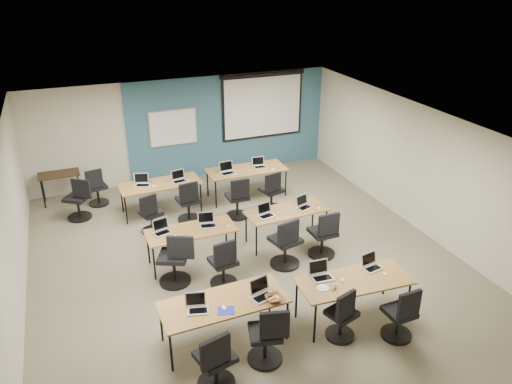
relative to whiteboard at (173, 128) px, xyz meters
name	(u,v)px	position (x,y,z in m)	size (l,w,h in m)	color
floor	(244,259)	(0.30, -4.43, -1.45)	(8.00, 9.00, 0.02)	#6B6354
ceiling	(242,128)	(0.30, -4.43, 1.25)	(8.00, 9.00, 0.02)	white
wall_back	(184,129)	(0.30, 0.07, -0.10)	(8.00, 0.04, 2.70)	beige
wall_front	(384,360)	(0.30, -8.93, -0.10)	(8.00, 0.04, 2.70)	beige
wall_left	(9,237)	(-3.70, -4.43, -0.10)	(0.04, 9.00, 2.70)	beige
wall_right	(418,168)	(4.30, -4.43, -0.10)	(0.04, 9.00, 2.70)	beige
blue_accent_panel	(229,124)	(1.55, 0.04, -0.10)	(5.50, 0.04, 2.70)	#3D5977
whiteboard	(173,128)	(0.00, 0.00, 0.00)	(1.28, 0.03, 0.98)	#ABB3BA
projector_screen	(263,102)	(2.50, -0.02, 0.44)	(2.40, 0.10, 1.82)	black
training_table_front_left	(224,304)	(-0.79, -6.49, -0.76)	(1.93, 0.80, 0.73)	brown
training_table_front_right	(354,282)	(1.34, -6.73, -0.76)	(1.84, 0.77, 0.73)	#98602D
training_table_mid_left	(191,232)	(-0.67, -4.18, -0.77)	(1.70, 0.71, 0.73)	olive
training_table_mid_right	(286,212)	(1.36, -4.10, -0.77)	(1.68, 0.70, 0.73)	brown
training_table_back_left	(160,185)	(-0.77, -1.78, -0.76)	(1.84, 0.77, 0.73)	brown
training_table_back_right	(247,171)	(1.39, -1.71, -0.76)	(1.94, 0.81, 0.73)	#986943
laptop_0	(197,306)	(-1.20, -6.52, -0.66)	(0.31, 0.26, 0.24)	silver
mouse_0	(224,308)	(-0.83, -6.65, -0.71)	(0.06, 0.10, 0.04)	white
task_chair_0	(216,365)	(-1.20, -7.38, -1.03)	(0.54, 0.54, 1.01)	black
laptop_1	(261,292)	(-0.20, -6.57, -0.66)	(0.34, 0.29, 0.26)	#B1B1B1
mouse_1	(278,297)	(0.01, -6.71, -0.71)	(0.06, 0.10, 0.04)	white
task_chair_1	(267,339)	(-0.35, -7.17, -1.04)	(0.53, 0.52, 1.00)	black
laptop_2	(321,273)	(0.88, -6.46, -0.66)	(0.34, 0.29, 0.26)	#A8A7AD
mouse_2	(343,280)	(1.16, -6.69, -0.71)	(0.06, 0.09, 0.03)	white
task_chair_2	(342,318)	(0.91, -7.13, -1.06)	(0.47, 0.46, 0.95)	black
laptop_3	(371,264)	(1.79, -6.53, -0.66)	(0.31, 0.26, 0.23)	#A7A7AF
mouse_3	(385,274)	(1.89, -6.79, -0.71)	(0.06, 0.10, 0.03)	white
task_chair_3	(401,318)	(1.75, -7.46, -1.05)	(0.48, 0.48, 0.97)	black
laptop_4	(162,229)	(-1.21, -4.06, -0.66)	(0.32, 0.27, 0.24)	#A1A1A9
mouse_4	(175,236)	(-1.02, -4.32, -0.71)	(0.06, 0.09, 0.03)	white
task_chair_4	(176,263)	(-1.12, -4.74, -1.01)	(0.63, 0.58, 1.05)	black
laptop_5	(207,222)	(-0.33, -4.10, -0.66)	(0.32, 0.27, 0.24)	silver
mouse_5	(228,226)	(0.03, -4.31, -0.71)	(0.06, 0.09, 0.03)	white
task_chair_5	(224,266)	(-0.34, -5.12, -1.04)	(0.50, 0.50, 0.98)	black
laptop_6	(266,213)	(0.88, -4.15, -0.66)	(0.31, 0.27, 0.24)	#B8B8B8
mouse_6	(278,219)	(1.03, -4.38, -0.71)	(0.06, 0.09, 0.03)	white
task_chair_6	(286,246)	(0.96, -4.95, -1.01)	(0.58, 0.58, 1.05)	black
laptop_7	(303,205)	(1.75, -4.09, -0.66)	(0.31, 0.26, 0.24)	silver
mouse_7	(319,208)	(2.01, -4.26, -0.71)	(0.05, 0.09, 0.03)	white
task_chair_7	(324,238)	(1.81, -4.90, -1.03)	(0.54, 0.54, 1.02)	black
laptop_8	(142,182)	(-1.16, -1.71, -0.66)	(0.33, 0.28, 0.25)	#ACABB4
mouse_8	(154,186)	(-0.94, -1.90, -0.71)	(0.06, 0.10, 0.04)	white
task_chair_8	(151,217)	(-1.18, -2.70, -1.06)	(0.48, 0.47, 0.95)	black
laptop_9	(179,178)	(-0.33, -1.80, -0.66)	(0.32, 0.27, 0.25)	silver
mouse_9	(189,180)	(-0.11, -1.89, -0.71)	(0.06, 0.09, 0.03)	white
task_chair_9	(189,205)	(-0.29, -2.47, -1.03)	(0.53, 0.53, 1.01)	black
laptop_10	(227,170)	(0.87, -1.75, -0.65)	(0.35, 0.30, 0.27)	#B1B1BA
mouse_10	(236,174)	(1.03, -1.92, -0.71)	(0.06, 0.09, 0.03)	white
task_chair_10	(238,201)	(0.80, -2.71, -1.03)	(0.53, 0.53, 1.01)	black
laptop_11	(259,165)	(1.73, -1.67, -0.66)	(0.31, 0.26, 0.24)	#A8A8A8
mouse_11	(273,170)	(1.97, -2.00, -0.71)	(0.06, 0.10, 0.04)	white
task_chair_11	(272,194)	(1.66, -2.66, -1.03)	(0.53, 0.53, 1.01)	black
blue_mousepad	(226,311)	(-0.82, -6.71, -0.72)	(0.25, 0.20, 0.01)	#2528A1
snack_bowl	(274,298)	(-0.07, -6.74, -0.68)	(0.30, 0.30, 0.07)	#915A33
snack_plate	(323,288)	(0.76, -6.75, -0.71)	(0.19, 0.19, 0.01)	white
coffee_cup	(335,286)	(0.94, -6.82, -0.68)	(0.06, 0.06, 0.06)	white
utility_table	(59,177)	(-2.92, -0.35, -0.79)	(0.95, 0.53, 0.75)	black
spare_chair_a	(97,190)	(-2.13, -0.85, -1.05)	(0.48, 0.48, 0.97)	black
spare_chair_b	(79,202)	(-2.57, -1.44, -1.03)	(0.61, 0.54, 1.02)	black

